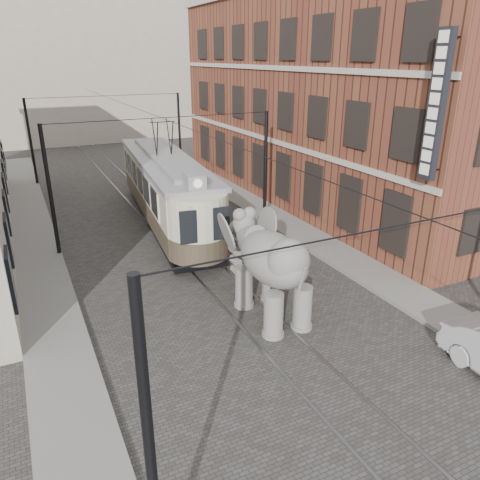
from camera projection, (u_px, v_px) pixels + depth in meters
ground at (222, 285)px, 18.90m from camera, size 120.00×120.00×0.00m
tram_rails at (222, 284)px, 18.90m from camera, size 1.54×80.00×0.02m
sidewalk_right at (343, 257)px, 21.31m from camera, size 2.00×60.00×0.15m
sidewalk_left at (52, 320)px, 16.24m from camera, size 2.00×60.00×0.15m
brick_building at (326, 101)px, 28.68m from camera, size 8.00×26.00×12.00m
distant_block at (70, 72)px, 49.79m from camera, size 28.00×10.00×14.00m
catenary at (175, 184)px, 21.90m from camera, size 11.00×30.20×6.00m
tram at (165, 174)px, 24.96m from camera, size 4.22×14.10×5.51m
elephant at (273, 272)px, 15.98m from camera, size 3.13×5.65×3.45m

